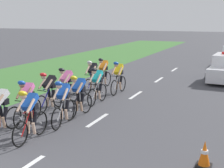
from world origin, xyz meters
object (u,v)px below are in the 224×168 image
at_px(cyclist_lead, 0,109).
at_px(cyclist_third, 27,101).
at_px(cyclist_sixth, 78,95).
at_px(cyclist_fifth, 49,91).
at_px(cyclist_eighth, 97,85).
at_px(cyclist_second, 30,114).
at_px(cyclist_eleventh, 103,72).
at_px(traffic_cone_near, 204,154).
at_px(cyclist_fourth, 63,102).
at_px(cyclist_ninth, 92,76).
at_px(cyclist_seventh, 66,85).
at_px(cyclist_tenth, 118,77).

xyz_separation_m(cyclist_lead, cyclist_third, (0.17, 1.08, 0.00)).
relative_size(cyclist_third, cyclist_sixth, 1.00).
bearing_deg(cyclist_fifth, cyclist_lead, -90.07).
distance_m(cyclist_third, cyclist_eighth, 3.36).
bearing_deg(cyclist_lead, cyclist_second, -4.66).
distance_m(cyclist_second, cyclist_eleventh, 7.35).
bearing_deg(cyclist_sixth, traffic_cone_near, -26.16).
bearing_deg(cyclist_sixth, cyclist_fourth, -89.57).
bearing_deg(cyclist_ninth, cyclist_eighth, -58.17).
bearing_deg(cyclist_lead, cyclist_seventh, 89.80).
bearing_deg(cyclist_seventh, cyclist_lead, -90.20).
xyz_separation_m(cyclist_eighth, cyclist_tenth, (0.10, 2.03, 0.00)).
bearing_deg(cyclist_third, cyclist_tenth, 78.30).
height_order(cyclist_lead, cyclist_second, same).
height_order(cyclist_fourth, cyclist_ninth, same).
distance_m(cyclist_second, cyclist_eighth, 4.39).
relative_size(cyclist_third, cyclist_eighth, 1.00).
bearing_deg(cyclist_fifth, traffic_cone_near, -21.85).
distance_m(cyclist_ninth, cyclist_tenth, 1.25).
xyz_separation_m(cyclist_third, cyclist_fourth, (1.15, 0.36, 0.00)).
xyz_separation_m(cyclist_seventh, cyclist_ninth, (0.01, 2.34, 0.00)).
distance_m(cyclist_lead, traffic_cone_near, 5.98).
xyz_separation_m(cyclist_fifth, cyclist_tenth, (1.25, 3.75, 0.00)).
bearing_deg(cyclist_sixth, cyclist_fifth, 175.46).
relative_size(cyclist_second, cyclist_fifth, 1.00).
distance_m(cyclist_second, cyclist_fourth, 1.54).
xyz_separation_m(cyclist_lead, cyclist_seventh, (0.01, 3.78, 0.00)).
bearing_deg(cyclist_eighth, cyclist_eleventh, 110.12).
bearing_deg(traffic_cone_near, cyclist_sixth, 153.84).
xyz_separation_m(cyclist_third, cyclist_tenth, (1.09, 5.25, 0.00)).
height_order(cyclist_sixth, cyclist_seventh, same).
xyz_separation_m(cyclist_sixth, cyclist_seventh, (-1.29, 1.31, 0.00)).
distance_m(cyclist_sixth, cyclist_ninth, 3.88).
xyz_separation_m(cyclist_fourth, cyclist_fifth, (-1.31, 1.14, 0.00)).
relative_size(cyclist_lead, cyclist_tenth, 1.00).
bearing_deg(cyclist_third, cyclist_fourth, 17.33).
bearing_deg(cyclist_sixth, cyclist_seventh, 134.56).
bearing_deg(cyclist_lead, cyclist_eighth, 74.94).
distance_m(cyclist_third, cyclist_sixth, 1.80).
distance_m(cyclist_fourth, cyclist_sixth, 1.03).
bearing_deg(cyclist_third, cyclist_eighth, 72.97).
bearing_deg(cyclist_third, cyclist_seventh, 93.31).
relative_size(cyclist_lead, cyclist_fourth, 1.00).
relative_size(cyclist_lead, cyclist_eleventh, 1.00).
bearing_deg(cyclist_fourth, cyclist_eleventh, 101.97).
bearing_deg(cyclist_fourth, cyclist_seventh, 119.02).
distance_m(cyclist_fourth, cyclist_tenth, 4.89).
bearing_deg(cyclist_ninth, cyclist_fifth, -90.26).
bearing_deg(cyclist_third, cyclist_fifth, 96.37).
height_order(cyclist_fifth, cyclist_eighth, same).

